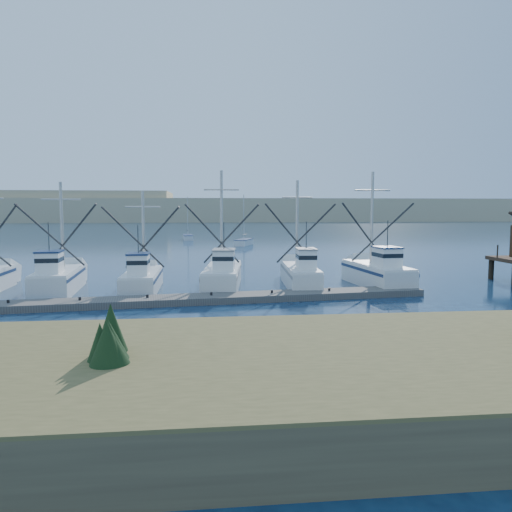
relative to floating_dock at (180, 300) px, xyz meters
The scene contains 7 objects.
ground 9.94m from the floating_dock, 43.94° to the right, with size 500.00×500.00×0.00m, color #0C1D36.
shore_bank 16.93m from the floating_dock, 92.87° to the right, with size 40.00×10.00×1.60m, color #4C422D.
floating_dock is the anchor object (origin of this frame).
dune_ridge 203.29m from the floating_dock, 87.98° to the left, with size 360.00×60.00×10.00m, color tan.
trawler_fleet 5.32m from the floating_dock, 83.21° to the left, with size 31.90×9.41×8.88m.
sailboat_near 49.07m from the floating_dock, 80.48° to the left, with size 3.56×6.05×8.10m.
sailboat_far 62.81m from the floating_dock, 91.12° to the left, with size 2.13×6.01×8.10m.
Camera 1 is at (-5.70, -24.49, 6.01)m, focal length 35.00 mm.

